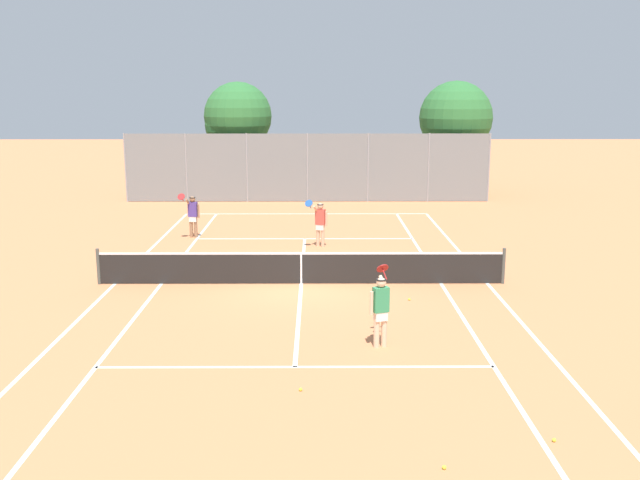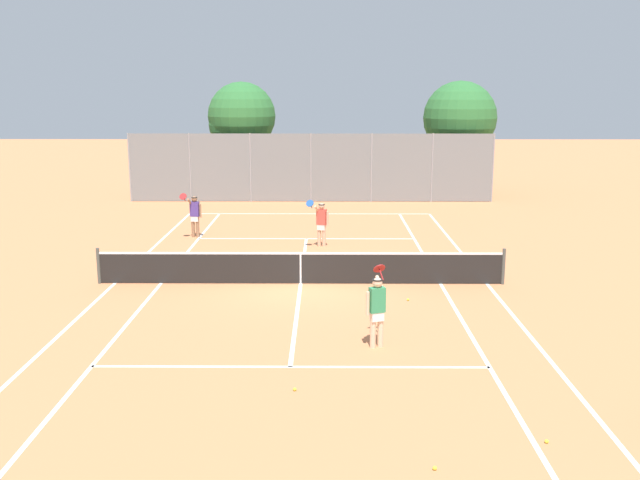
# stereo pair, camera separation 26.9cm
# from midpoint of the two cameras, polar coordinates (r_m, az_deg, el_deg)

# --- Properties ---
(ground_plane) EXTENTS (120.00, 120.00, 0.00)m
(ground_plane) POSITION_cam_midpoint_polar(r_m,az_deg,el_deg) (21.05, -1.87, -3.52)
(ground_plane) COLOR #CC7A4C
(court_line_markings) EXTENTS (11.10, 23.90, 0.01)m
(court_line_markings) POSITION_cam_midpoint_polar(r_m,az_deg,el_deg) (21.05, -1.87, -3.51)
(court_line_markings) COLOR silver
(court_line_markings) RESTS_ON ground
(tennis_net) EXTENTS (12.00, 0.10, 1.07)m
(tennis_net) POSITION_cam_midpoint_polar(r_m,az_deg,el_deg) (20.92, -1.88, -2.18)
(tennis_net) COLOR #474C47
(tennis_net) RESTS_ON ground
(player_near_side) EXTENTS (0.49, 0.86, 1.77)m
(player_near_side) POSITION_cam_midpoint_polar(r_m,az_deg,el_deg) (15.84, 4.38, -5.35)
(player_near_side) COLOR beige
(player_near_side) RESTS_ON ground
(player_far_left) EXTENTS (0.74, 0.72, 1.77)m
(player_far_left) POSITION_cam_midpoint_polar(r_m,az_deg,el_deg) (27.78, -10.42, 2.08)
(player_far_left) COLOR #936B4C
(player_far_left) RESTS_ON ground
(player_far_right) EXTENTS (0.83, 0.70, 1.77)m
(player_far_right) POSITION_cam_midpoint_polar(r_m,az_deg,el_deg) (25.72, -0.28, 1.48)
(player_far_right) COLOR #D8A884
(player_far_right) RESTS_ON ground
(loose_tennis_ball_0) EXTENTS (0.07, 0.07, 0.07)m
(loose_tennis_ball_0) POSITION_cam_midpoint_polar(r_m,az_deg,el_deg) (11.46, 9.21, -17.51)
(loose_tennis_ball_0) COLOR #D1DB33
(loose_tennis_ball_0) RESTS_ON ground
(loose_tennis_ball_1) EXTENTS (0.07, 0.07, 0.07)m
(loose_tennis_ball_1) POSITION_cam_midpoint_polar(r_m,az_deg,el_deg) (30.21, -0.31, 1.35)
(loose_tennis_ball_1) COLOR #D1DB33
(loose_tennis_ball_1) RESTS_ON ground
(loose_tennis_ball_2) EXTENTS (0.07, 0.07, 0.07)m
(loose_tennis_ball_2) POSITION_cam_midpoint_polar(r_m,az_deg,el_deg) (13.88, -2.13, -11.86)
(loose_tennis_ball_2) COLOR #D1DB33
(loose_tennis_ball_2) RESTS_ON ground
(loose_tennis_ball_3) EXTENTS (0.07, 0.07, 0.07)m
(loose_tennis_ball_3) POSITION_cam_midpoint_polar(r_m,az_deg,el_deg) (19.55, 6.77, -4.73)
(loose_tennis_ball_3) COLOR #D1DB33
(loose_tennis_ball_3) RESTS_ON ground
(loose_tennis_ball_4) EXTENTS (0.07, 0.07, 0.07)m
(loose_tennis_ball_4) POSITION_cam_midpoint_polar(r_m,az_deg,el_deg) (12.63, 17.62, -15.01)
(loose_tennis_ball_4) COLOR #D1DB33
(loose_tennis_ball_4) RESTS_ON ground
(back_fence) EXTENTS (18.37, 0.08, 3.45)m
(back_fence) POSITION_cam_midpoint_polar(r_m,az_deg,el_deg) (35.99, -1.22, 5.81)
(back_fence) COLOR gray
(back_fence) RESTS_ON ground
(tree_behind_left) EXTENTS (3.56, 3.56, 5.98)m
(tree_behind_left) POSITION_cam_midpoint_polar(r_m,az_deg,el_deg) (38.19, -6.98, 9.62)
(tree_behind_left) COLOR brown
(tree_behind_left) RESTS_ON ground
(tree_behind_right) EXTENTS (3.88, 3.88, 6.03)m
(tree_behind_right) POSITION_cam_midpoint_polar(r_m,az_deg,el_deg) (38.96, 10.53, 9.41)
(tree_behind_right) COLOR brown
(tree_behind_right) RESTS_ON ground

